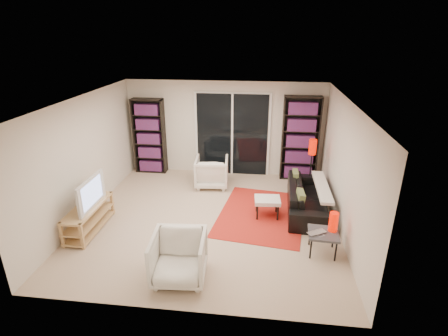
{
  "coord_description": "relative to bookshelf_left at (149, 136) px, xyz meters",
  "views": [
    {
      "loc": [
        1.02,
        -6.1,
        3.58
      ],
      "look_at": [
        0.25,
        0.3,
        1.0
      ],
      "focal_mm": 28.0,
      "sensor_mm": 36.0,
      "label": 1
    }
  ],
  "objects": [
    {
      "name": "floor",
      "position": [
        1.95,
        -2.33,
        -0.98
      ],
      "size": [
        5.0,
        5.0,
        0.0
      ],
      "primitive_type": "plane",
      "color": "tan",
      "rests_on": "ground"
    },
    {
      "name": "wall_back",
      "position": [
        1.95,
        0.17,
        0.22
      ],
      "size": [
        5.0,
        0.02,
        2.4
      ],
      "primitive_type": "cube",
      "color": "beige",
      "rests_on": "ground"
    },
    {
      "name": "wall_front",
      "position": [
        1.95,
        -4.83,
        0.22
      ],
      "size": [
        5.0,
        0.02,
        2.4
      ],
      "primitive_type": "cube",
      "color": "beige",
      "rests_on": "ground"
    },
    {
      "name": "wall_left",
      "position": [
        -0.55,
        -2.33,
        0.22
      ],
      "size": [
        0.02,
        5.0,
        2.4
      ],
      "primitive_type": "cube",
      "color": "beige",
      "rests_on": "ground"
    },
    {
      "name": "wall_right",
      "position": [
        4.45,
        -2.33,
        0.22
      ],
      "size": [
        0.02,
        5.0,
        2.4
      ],
      "primitive_type": "cube",
      "color": "beige",
      "rests_on": "ground"
    },
    {
      "name": "ceiling",
      "position": [
        1.95,
        -2.33,
        1.42
      ],
      "size": [
        5.0,
        5.0,
        0.02
      ],
      "primitive_type": "cube",
      "color": "white",
      "rests_on": "wall_back"
    },
    {
      "name": "sliding_door",
      "position": [
        2.15,
        0.13,
        0.07
      ],
      "size": [
        1.92,
        0.08,
        2.16
      ],
      "color": "white",
      "rests_on": "ground"
    },
    {
      "name": "bookshelf_left",
      "position": [
        0.0,
        0.0,
        0.0
      ],
      "size": [
        0.8,
        0.3,
        1.95
      ],
      "color": "black",
      "rests_on": "ground"
    },
    {
      "name": "bookshelf_right",
      "position": [
        3.85,
        -0.0,
        0.07
      ],
      "size": [
        0.9,
        0.3,
        2.1
      ],
      "color": "black",
      "rests_on": "ground"
    },
    {
      "name": "tv_stand",
      "position": [
        -0.26,
        -3.0,
        -0.71
      ],
      "size": [
        0.43,
        1.33,
        0.5
      ],
      "color": "tan",
      "rests_on": "floor"
    },
    {
      "name": "tv",
      "position": [
        -0.24,
        -3.0,
        -0.19
      ],
      "size": [
        0.13,
        0.98,
        0.56
      ],
      "primitive_type": "imported",
      "rotation": [
        0.0,
        0.0,
        1.57
      ],
      "color": "black",
      "rests_on": "tv_stand"
    },
    {
      "name": "rug",
      "position": [
        2.99,
        -2.02,
        -0.97
      ],
      "size": [
        1.98,
        2.48,
        0.01
      ],
      "primitive_type": "cube",
      "rotation": [
        0.0,
        0.0,
        -0.14
      ],
      "color": "red",
      "rests_on": "floor"
    },
    {
      "name": "sofa",
      "position": [
        3.92,
        -1.72,
        -0.68
      ],
      "size": [
        0.87,
        2.05,
        0.59
      ],
      "primitive_type": "imported",
      "rotation": [
        0.0,
        0.0,
        1.53
      ],
      "color": "black",
      "rests_on": "floor"
    },
    {
      "name": "armchair_back",
      "position": [
        1.74,
        -0.73,
        -0.62
      ],
      "size": [
        0.83,
        0.85,
        0.72
      ],
      "primitive_type": "imported",
      "rotation": [
        0.0,
        0.0,
        3.22
      ],
      "color": "silver",
      "rests_on": "floor"
    },
    {
      "name": "armchair_front",
      "position": [
        1.77,
        -4.17,
        -0.6
      ],
      "size": [
        0.86,
        0.88,
        0.75
      ],
      "primitive_type": "imported",
      "rotation": [
        0.0,
        0.0,
        0.07
      ],
      "color": "silver",
      "rests_on": "floor"
    },
    {
      "name": "ottoman",
      "position": [
        3.09,
        -2.08,
        -0.63
      ],
      "size": [
        0.54,
        0.45,
        0.4
      ],
      "color": "silver",
      "rests_on": "floor"
    },
    {
      "name": "side_table",
      "position": [
        4.03,
        -3.23,
        -0.62
      ],
      "size": [
        0.53,
        0.53,
        0.4
      ],
      "color": "#3F3F44",
      "rests_on": "floor"
    },
    {
      "name": "laptop",
      "position": [
        3.93,
        -3.32,
        -0.56
      ],
      "size": [
        0.39,
        0.35,
        0.03
      ],
      "primitive_type": "imported",
      "rotation": [
        0.0,
        0.0,
        0.54
      ],
      "color": "silver",
      "rests_on": "side_table"
    },
    {
      "name": "table_lamp",
      "position": [
        4.19,
        -3.15,
        -0.41
      ],
      "size": [
        0.15,
        0.15,
        0.34
      ],
      "primitive_type": "cylinder",
      "color": "#C10E00",
      "rests_on": "side_table"
    },
    {
      "name": "floor_lamp",
      "position": [
        4.06,
        -0.81,
        -0.01
      ],
      "size": [
        0.19,
        0.19,
        1.28
      ],
      "color": "black",
      "rests_on": "floor"
    }
  ]
}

